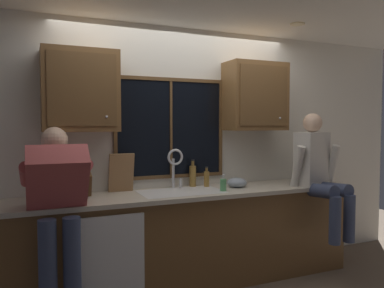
# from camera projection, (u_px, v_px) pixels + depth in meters

# --- Properties ---
(back_wall) EXTENTS (5.79, 0.12, 2.55)m
(back_wall) POSITION_uv_depth(u_px,v_px,m) (176.00, 152.00, 3.98)
(back_wall) COLOR silver
(back_wall) RESTS_ON floor
(ceiling_downlight_right) EXTENTS (0.14, 0.14, 0.01)m
(ceiling_downlight_right) POSITION_uv_depth(u_px,v_px,m) (297.00, 24.00, 3.71)
(ceiling_downlight_right) COLOR #FFEAB2
(window_glass) EXTENTS (1.10, 0.02, 0.95)m
(window_glass) POSITION_uv_depth(u_px,v_px,m) (171.00, 128.00, 3.87)
(window_glass) COLOR black
(window_frame_top) EXTENTS (1.17, 0.02, 0.04)m
(window_frame_top) POSITION_uv_depth(u_px,v_px,m) (171.00, 79.00, 3.84)
(window_frame_top) COLOR brown
(window_frame_bottom) EXTENTS (1.17, 0.02, 0.04)m
(window_frame_bottom) POSITION_uv_depth(u_px,v_px,m) (171.00, 176.00, 3.89)
(window_frame_bottom) COLOR brown
(window_frame_left) EXTENTS (0.03, 0.02, 0.95)m
(window_frame_left) POSITION_uv_depth(u_px,v_px,m) (115.00, 128.00, 3.64)
(window_frame_left) COLOR brown
(window_frame_right) EXTENTS (0.04, 0.02, 0.95)m
(window_frame_right) POSITION_uv_depth(u_px,v_px,m) (221.00, 128.00, 4.09)
(window_frame_right) COLOR brown
(window_mullion_center) EXTENTS (0.02, 0.02, 0.95)m
(window_mullion_center) POSITION_uv_depth(u_px,v_px,m) (171.00, 128.00, 3.86)
(window_mullion_center) COLOR brown
(lower_cabinet_run) EXTENTS (3.39, 0.58, 0.88)m
(lower_cabinet_run) POSITION_uv_depth(u_px,v_px,m) (189.00, 240.00, 3.71)
(lower_cabinet_run) COLOR brown
(lower_cabinet_run) RESTS_ON floor
(countertop) EXTENTS (3.45, 0.62, 0.04)m
(countertop) POSITION_uv_depth(u_px,v_px,m) (190.00, 193.00, 3.66)
(countertop) COLOR beige
(countertop) RESTS_ON lower_cabinet_run
(dishwasher_front) EXTENTS (0.60, 0.02, 0.74)m
(dishwasher_front) POSITION_uv_depth(u_px,v_px,m) (108.00, 261.00, 3.08)
(dishwasher_front) COLOR white
(upper_cabinet_left) EXTENTS (0.65, 0.36, 0.72)m
(upper_cabinet_left) POSITION_uv_depth(u_px,v_px,m) (80.00, 91.00, 3.35)
(upper_cabinet_left) COLOR brown
(upper_cabinet_right) EXTENTS (0.65, 0.36, 0.72)m
(upper_cabinet_right) POSITION_uv_depth(u_px,v_px,m) (255.00, 97.00, 4.06)
(upper_cabinet_right) COLOR brown
(sink) EXTENTS (0.80, 0.46, 0.21)m
(sink) POSITION_uv_depth(u_px,v_px,m) (181.00, 202.00, 3.64)
(sink) COLOR silver
(sink) RESTS_ON lower_cabinet_run
(faucet) EXTENTS (0.18, 0.09, 0.40)m
(faucet) POSITION_uv_depth(u_px,v_px,m) (175.00, 164.00, 3.79)
(faucet) COLOR silver
(faucet) RESTS_ON countertop
(person_standing) EXTENTS (0.53, 0.70, 1.54)m
(person_standing) POSITION_uv_depth(u_px,v_px,m) (58.00, 204.00, 2.91)
(person_standing) COLOR #384260
(person_standing) RESTS_ON floor
(person_sitting_on_counter) EXTENTS (0.54, 0.65, 1.26)m
(person_sitting_on_counter) POSITION_uv_depth(u_px,v_px,m) (318.00, 169.00, 3.94)
(person_sitting_on_counter) COLOR #384260
(person_sitting_on_counter) RESTS_ON countertop
(knife_block) EXTENTS (0.12, 0.18, 0.32)m
(knife_block) POSITION_uv_depth(u_px,v_px,m) (84.00, 184.00, 3.40)
(knife_block) COLOR brown
(knife_block) RESTS_ON countertop
(cutting_board) EXTENTS (0.24, 0.10, 0.37)m
(cutting_board) POSITION_uv_depth(u_px,v_px,m) (121.00, 173.00, 3.61)
(cutting_board) COLOR #997047
(cutting_board) RESTS_ON countertop
(mixing_bowl) EXTENTS (0.20, 0.20, 0.10)m
(mixing_bowl) POSITION_uv_depth(u_px,v_px,m) (237.00, 183.00, 3.90)
(mixing_bowl) COLOR #8C99A8
(mixing_bowl) RESTS_ON countertop
(soap_dispenser) EXTENTS (0.06, 0.07, 0.17)m
(soap_dispenser) POSITION_uv_depth(u_px,v_px,m) (223.00, 185.00, 3.66)
(soap_dispenser) COLOR #59A566
(soap_dispenser) RESTS_ON countertop
(bottle_green_glass) EXTENTS (0.05, 0.05, 0.21)m
(bottle_green_glass) POSITION_uv_depth(u_px,v_px,m) (207.00, 179.00, 3.92)
(bottle_green_glass) COLOR olive
(bottle_green_glass) RESTS_ON countertop
(bottle_tall_clear) EXTENTS (0.07, 0.07, 0.28)m
(bottle_tall_clear) POSITION_uv_depth(u_px,v_px,m) (193.00, 176.00, 3.92)
(bottle_tall_clear) COLOR olive
(bottle_tall_clear) RESTS_ON countertop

